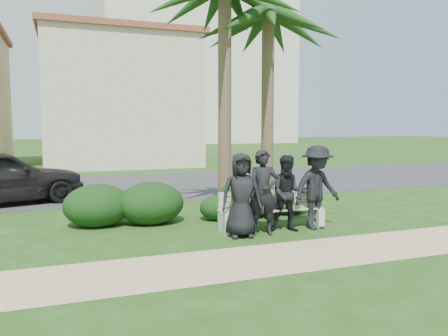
{
  "coord_description": "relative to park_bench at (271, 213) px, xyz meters",
  "views": [
    {
      "loc": [
        -4.1,
        -8.01,
        2.12
      ],
      "look_at": [
        -0.77,
        1.0,
        1.23
      ],
      "focal_mm": 35.0,
      "sensor_mm": 36.0,
      "label": 1
    }
  ],
  "objects": [
    {
      "name": "ground",
      "position": [
        0.06,
        -0.06,
        -0.35
      ],
      "size": [
        160.0,
        160.0,
        0.0
      ],
      "primitive_type": "plane",
      "color": "#1F4012",
      "rests_on": "ground"
    },
    {
      "name": "palm_right",
      "position": [
        0.95,
        2.17,
        4.61
      ],
      "size": [
        3.0,
        3.0,
        5.94
      ],
      "color": "brown",
      "rests_on": "ground"
    },
    {
      "name": "hedge_d",
      "position": [
        0.04,
        1.4,
        0.12
      ],
      "size": [
        1.44,
        1.19,
        0.94
      ],
      "primitive_type": "ellipsoid",
      "color": "black",
      "rests_on": "ground"
    },
    {
      "name": "hedge_c",
      "position": [
        -0.7,
        1.27,
        -0.05
      ],
      "size": [
        0.91,
        0.76,
        0.6
      ],
      "primitive_type": "ellipsoid",
      "color": "black",
      "rests_on": "ground"
    },
    {
      "name": "man_c",
      "position": [
        0.23,
        -0.3,
        0.43
      ],
      "size": [
        0.92,
        0.82,
        1.56
      ],
      "primitive_type": "imported",
      "rotation": [
        0.0,
        0.0,
        -0.35
      ],
      "color": "black",
      "rests_on": "ground"
    },
    {
      "name": "footpath",
      "position": [
        0.06,
        -1.86,
        -0.35
      ],
      "size": [
        30.0,
        1.6,
        0.01
      ],
      "primitive_type": "cube",
      "color": "tan",
      "rests_on": "ground"
    },
    {
      "name": "asphalt_street",
      "position": [
        0.06,
        7.94,
        -0.35
      ],
      "size": [
        160.0,
        8.0,
        0.01
      ],
      "primitive_type": "cube",
      "color": "#2D2D30",
      "rests_on": "ground"
    },
    {
      "name": "man_b",
      "position": [
        -0.36,
        -0.35,
        0.49
      ],
      "size": [
        0.71,
        0.57,
        1.69
      ],
      "primitive_type": "imported",
      "rotation": [
        0.0,
        0.0,
        -0.3
      ],
      "color": "black",
      "rests_on": "ground"
    },
    {
      "name": "park_bench",
      "position": [
        0.0,
        0.0,
        0.0
      ],
      "size": [
        2.23,
        0.59,
        0.77
      ],
      "rotation": [
        0.0,
        0.0,
        -0.04
      ],
      "color": "#A49B89",
      "rests_on": "ground"
    },
    {
      "name": "man_d",
      "position": [
        0.91,
        -0.29,
        0.53
      ],
      "size": [
        1.22,
        0.82,
        1.75
      ],
      "primitive_type": "imported",
      "rotation": [
        0.0,
        0.0,
        0.16
      ],
      "color": "black",
      "rests_on": "ground"
    },
    {
      "name": "hedge_a",
      "position": [
        -3.38,
        1.58,
        0.12
      ],
      "size": [
        1.44,
        1.19,
        0.94
      ],
      "primitive_type": "ellipsoid",
      "color": "black",
      "rests_on": "ground"
    },
    {
      "name": "hedge_b",
      "position": [
        -2.25,
        1.43,
        0.13
      ],
      "size": [
        1.46,
        1.21,
        0.95
      ],
      "primitive_type": "ellipsoid",
      "color": "black",
      "rests_on": "ground"
    },
    {
      "name": "hotel_tower",
      "position": [
        14.06,
        54.94,
        13.06
      ],
      "size": [
        26.0,
        18.0,
        37.3
      ],
      "color": "beige",
      "rests_on": "ground"
    },
    {
      "name": "hedge_e",
      "position": [
        1.14,
        1.34,
        0.01
      ],
      "size": [
        1.1,
        0.91,
        0.72
      ],
      "primitive_type": "ellipsoid",
      "color": "black",
      "rests_on": "ground"
    },
    {
      "name": "stucco_bldg_right",
      "position": [
        -0.94,
        17.94,
        3.32
      ],
      "size": [
        8.4,
        8.4,
        7.3
      ],
      "color": "tan",
      "rests_on": "ground"
    },
    {
      "name": "man_a",
      "position": [
        -0.83,
        -0.37,
        0.47
      ],
      "size": [
        0.87,
        0.63,
        1.64
      ],
      "primitive_type": "imported",
      "rotation": [
        0.0,
        0.0,
        -0.15
      ],
      "color": "black",
      "rests_on": "ground"
    }
  ]
}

